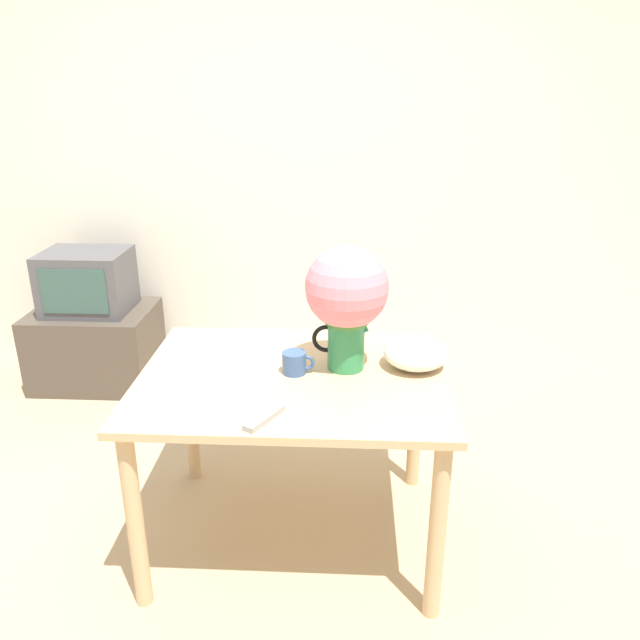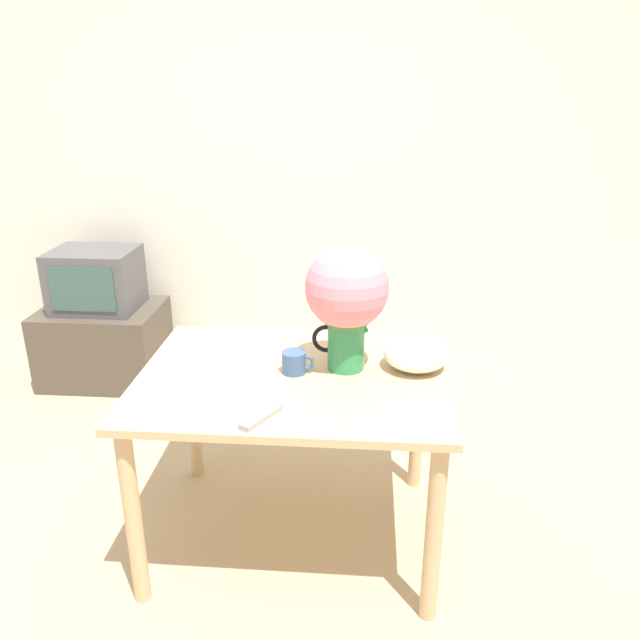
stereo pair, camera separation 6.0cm
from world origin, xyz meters
name	(u,v)px [view 2 (the right image)]	position (x,y,z in m)	size (l,w,h in m)	color
ground_plane	(245,569)	(0.00, 0.00, 0.00)	(12.00, 12.00, 0.00)	tan
wall_back	(298,163)	(0.00, 1.98, 1.30)	(8.00, 0.05, 2.60)	silver
table	(293,399)	(0.17, 0.22, 0.64)	(1.15, 0.89, 0.74)	tan
flower_vase	(347,297)	(0.37, 0.29, 1.03)	(0.31, 0.31, 0.48)	#2D844C
coffee_mug	(295,362)	(0.18, 0.23, 0.79)	(0.12, 0.09, 0.09)	#385689
white_bowl	(416,354)	(0.63, 0.31, 0.80)	(0.25, 0.25, 0.12)	white
remote_control	(261,417)	(0.11, -0.13, 0.75)	(0.12, 0.17, 0.02)	#999999
tv_stand	(105,343)	(-1.19, 1.59, 0.24)	(0.71, 0.53, 0.47)	#4C4238
tv_set	(96,280)	(-1.19, 1.58, 0.65)	(0.49, 0.39, 0.37)	#4C4C51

